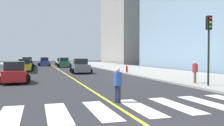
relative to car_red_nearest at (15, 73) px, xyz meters
name	(u,v)px	position (x,y,z in m)	size (l,w,h in m)	color
sidewalk_kerb_east	(173,74)	(17.47, 3.77, -0.78)	(10.00, 120.00, 0.15)	#9E9B93
crosswalk_paint	(120,109)	(5.27, -12.23, -0.85)	(13.50, 4.00, 0.01)	silver
lane_divider_paint	(57,68)	(5.27, 23.77, -0.85)	(0.16, 80.00, 0.01)	yellow
parking_garage_concrete	(138,13)	(32.55, 50.19, 15.04)	(18.00, 24.00, 31.79)	#9E9B93
car_red_nearest	(15,73)	(0.00, 0.00, 0.00)	(2.62, 4.13, 1.82)	red
car_yellow_second	(25,66)	(0.09, 16.28, 0.01)	(2.57, 4.12, 1.84)	gold
car_black_third	(27,63)	(-0.04, 29.34, 0.09)	(2.90, 4.57, 2.02)	black
car_white_fourth	(60,62)	(7.30, 38.92, -0.05)	(2.41, 3.85, 1.72)	silver
car_green_fifth	(64,63)	(7.00, 27.59, 0.05)	(2.74, 4.36, 1.94)	#236B42
car_blue_sixth	(44,62)	(3.38, 35.22, 0.06)	(2.81, 4.41, 1.94)	#2D479E
car_gray_seventh	(81,66)	(7.30, 9.78, 0.06)	(2.83, 4.42, 1.94)	slate
traffic_light_near_corner	(209,37)	(13.67, -7.40, 2.83)	(0.36, 0.41, 5.04)	black
pedestrian_crossing	(118,83)	(5.63, -10.79, 0.10)	(0.43, 0.43, 1.73)	#232847
pedestrian_waiting_east	(195,71)	(13.77, -5.68, 0.26)	(0.43, 0.43, 1.74)	brown
fire_hydrant	(127,69)	(13.05, 7.77, -0.27)	(0.26, 0.26, 0.89)	red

